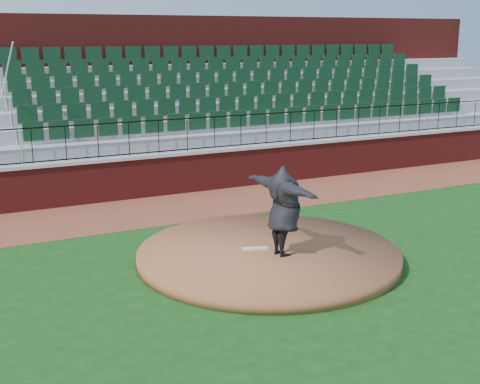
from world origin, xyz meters
The scene contains 10 objects.
ground centered at (0.00, 0.00, 0.00)m, with size 90.00×90.00×0.00m, color #123F12.
warning_track centered at (0.00, 5.40, 0.01)m, with size 34.00×3.20×0.01m, color brown.
field_wall centered at (0.00, 7.00, 0.60)m, with size 34.00×0.35×1.20m, color maroon.
wall_cap centered at (0.00, 7.00, 1.25)m, with size 34.00×0.45×0.10m, color #B7B7B7.
wall_railing centered at (0.00, 7.00, 1.80)m, with size 34.00×0.05×1.00m, color black, non-canonical shape.
seating_stands centered at (0.00, 9.72, 2.30)m, with size 34.00×5.10×4.60m, color gray, non-canonical shape.
concourse_wall centered at (0.00, 12.52, 2.75)m, with size 34.00×0.50×5.50m, color maroon.
pitchers_mound centered at (0.12, 0.34, 0.12)m, with size 5.71×5.71×0.25m, color brown.
pitching_rubber centered at (-0.13, 0.49, 0.27)m, with size 0.58×0.14×0.04m, color silver.
pitcher centered at (0.23, -0.10, 1.22)m, with size 2.38×0.65×1.94m, color black.
Camera 1 is at (-6.38, -11.33, 4.82)m, focal length 48.31 mm.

